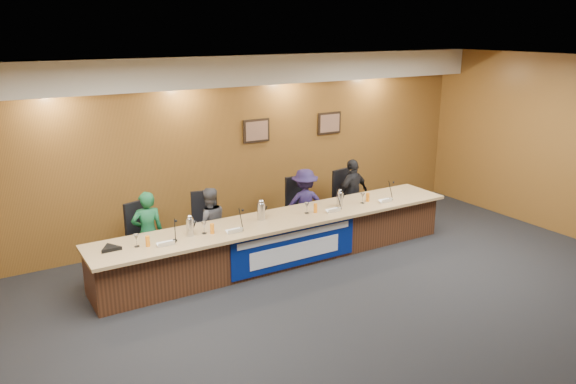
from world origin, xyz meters
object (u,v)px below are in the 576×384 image
at_px(panelist_a, 148,233).
at_px(office_chair_d, 349,202).
at_px(banner, 295,247).
at_px(office_chair_b, 207,230).
at_px(panelist_d, 352,194).
at_px(panelist_b, 209,224).
at_px(carafe_left, 190,227).
at_px(carafe_mid, 261,211).
at_px(office_chair_c, 302,211).
at_px(office_chair_a, 147,241).
at_px(carafe_right, 340,199).
at_px(panelist_c, 305,204).
at_px(speakerphone, 110,248).
at_px(dais_body, 282,240).

bearing_deg(panelist_a, office_chair_d, -171.78).
height_order(banner, office_chair_b, banner).
bearing_deg(panelist_d, banner, 16.63).
xyz_separation_m(panelist_b, carafe_left, (-0.59, -0.69, 0.28)).
bearing_deg(office_chair_b, panelist_a, -160.57).
xyz_separation_m(panelist_b, carafe_mid, (0.63, -0.59, 0.28)).
xyz_separation_m(banner, office_chair_c, (0.85, 1.16, 0.10)).
height_order(office_chair_a, carafe_right, carafe_right).
xyz_separation_m(panelist_b, office_chair_d, (2.87, 0.10, -0.13)).
xyz_separation_m(panelist_d, office_chair_c, (-1.06, 0.10, -0.18)).
distance_m(banner, carafe_left, 1.67).
xyz_separation_m(carafe_mid, carafe_right, (1.45, -0.09, -0.01)).
distance_m(office_chair_d, carafe_right, 1.18).
bearing_deg(panelist_b, carafe_mid, 146.28).
height_order(panelist_b, panelist_c, panelist_c).
height_order(panelist_b, carafe_left, panelist_b).
height_order(panelist_c, office_chair_b, panelist_c).
bearing_deg(panelist_d, panelist_b, -12.48).
height_order(banner, office_chair_c, banner).
relative_size(banner, office_chair_c, 4.58).
bearing_deg(office_chair_a, speakerphone, -151.10).
height_order(panelist_a, speakerphone, panelist_a).
relative_size(banner, carafe_right, 9.19).
height_order(carafe_mid, speakerphone, carafe_mid).
bearing_deg(carafe_mid, office_chair_a, 157.07).
bearing_deg(office_chair_c, carafe_right, -65.79).
bearing_deg(panelist_b, office_chair_b, -80.55).
height_order(panelist_d, speakerphone, panelist_d).
xyz_separation_m(office_chair_b, carafe_right, (2.08, -0.78, 0.39)).
bearing_deg(dais_body, panelist_b, 146.20).
relative_size(office_chair_a, carafe_left, 1.84).
distance_m(dais_body, office_chair_b, 1.23).
height_order(panelist_d, office_chair_c, panelist_d).
bearing_deg(dais_body, carafe_mid, 170.44).
xyz_separation_m(panelist_c, office_chair_c, (-0.00, 0.10, -0.16)).
xyz_separation_m(dais_body, speakerphone, (-2.68, 0.01, 0.43)).
xyz_separation_m(panelist_c, office_chair_b, (-1.82, 0.10, -0.16)).
bearing_deg(office_chair_b, office_chair_a, -166.26).
relative_size(dais_body, panelist_a, 4.61).
bearing_deg(carafe_right, speakerphone, 179.40).
height_order(office_chair_b, speakerphone, speakerphone).
bearing_deg(office_chair_c, carafe_mid, -144.25).
bearing_deg(speakerphone, panelist_b, 20.45).
bearing_deg(carafe_mid, speakerphone, -178.80).
distance_m(office_chair_a, carafe_mid, 1.82).
bearing_deg(office_chair_d, panelist_b, 170.51).
distance_m(panelist_a, carafe_mid, 1.75).
bearing_deg(carafe_mid, panelist_d, 14.73).
bearing_deg(office_chair_d, dais_body, -170.10).
distance_m(panelist_a, panelist_c, 2.82).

